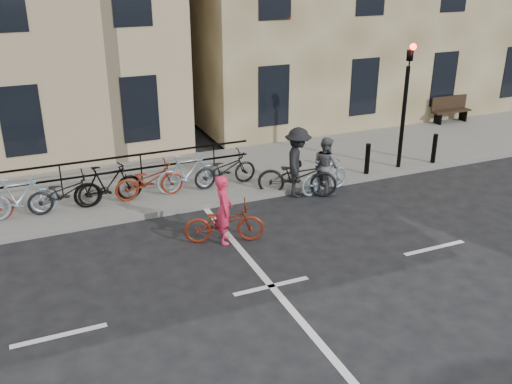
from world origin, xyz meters
name	(u,v)px	position (x,y,z in m)	size (l,w,h in m)	color
ground	(271,286)	(0.00, 0.00, 0.00)	(120.00, 120.00, 0.00)	black
sidewalk	(35,203)	(-4.00, 6.00, 0.07)	(46.00, 4.00, 0.15)	slate
traffic_light	(406,91)	(6.20, 4.34, 2.45)	(0.18, 0.30, 3.90)	black
bollard_east	(367,159)	(5.00, 4.25, 0.60)	(0.14, 0.14, 0.90)	black
bollard_west	(434,148)	(7.40, 4.25, 0.60)	(0.14, 0.14, 0.90)	black
bench	(450,108)	(11.00, 7.73, 0.67)	(1.60, 0.41, 0.97)	black
parked_bikes	(65,191)	(-3.30, 5.04, 0.64)	(10.40, 1.23, 1.05)	black
cyclist_pink	(224,219)	(-0.18, 2.16, 0.56)	(1.90, 1.13, 1.60)	maroon
cyclist_grey	(325,171)	(3.35, 3.80, 0.64)	(1.69, 0.87, 1.57)	#8CA6B7
cyclist_dark	(297,170)	(2.55, 3.90, 0.75)	(2.21, 1.70, 1.89)	black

